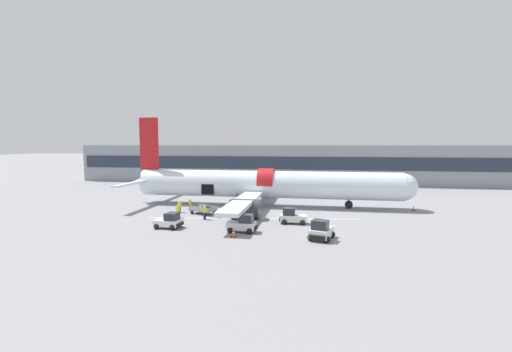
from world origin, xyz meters
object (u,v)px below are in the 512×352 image
baggage_tug_mid (321,231)px  suitcase_on_tarmac_upright (218,215)px  ground_crew_marshal (190,204)px  baggage_tug_spare (292,217)px  airplane (263,185)px  ground_crew_driver (226,210)px  ground_crew_supervisor (178,210)px  ground_crew_loader_b (205,212)px  baggage_tug_lead (243,225)px  ground_crew_helper (229,205)px  baggage_tug_rear (169,221)px  baggage_cart_loading (204,210)px  ground_crew_loader_a (180,206)px

baggage_tug_mid → suitcase_on_tarmac_upright: baggage_tug_mid is taller
ground_crew_marshal → baggage_tug_spare: bearing=-20.5°
airplane → baggage_tug_mid: bearing=-64.2°
baggage_tug_mid → ground_crew_driver: 12.84m
ground_crew_supervisor → ground_crew_loader_b: bearing=-8.1°
airplane → baggage_tug_spare: bearing=-64.8°
baggage_tug_lead → ground_crew_helper: 9.82m
ground_crew_supervisor → ground_crew_helper: (5.03, 3.99, 0.02)m
baggage_tug_mid → baggage_tug_rear: (-14.88, 1.68, -0.09)m
baggage_tug_rear → suitcase_on_tarmac_upright: size_ratio=3.96×
ground_crew_supervisor → suitcase_on_tarmac_upright: bearing=7.7°
ground_crew_marshal → baggage_tug_rear: bearing=-82.6°
baggage_tug_mid → suitcase_on_tarmac_upright: size_ratio=4.54×
baggage_cart_loading → ground_crew_loader_a: ground_crew_loader_a is taller
baggage_cart_loading → ground_crew_marshal: 3.02m
baggage_tug_rear → baggage_cart_loading: 7.28m
baggage_tug_spare → baggage_tug_rear: bearing=-161.7°
ground_crew_supervisor → ground_crew_helper: bearing=38.4°
ground_crew_driver → ground_crew_helper: bearing=97.3°
baggage_tug_lead → baggage_cart_loading: 9.81m
baggage_tug_rear → ground_crew_driver: 7.20m
baggage_tug_lead → ground_crew_supervisor: 10.03m
airplane → ground_crew_marshal: 10.07m
ground_crew_loader_b → baggage_cart_loading: bearing=108.9°
baggage_tug_lead → suitcase_on_tarmac_upright: baggage_tug_lead is taller
baggage_tug_mid → ground_crew_driver: baggage_tug_mid is taller
ground_crew_driver → baggage_tug_rear: bearing=-127.5°
ground_crew_driver → ground_crew_helper: ground_crew_driver is taller
baggage_tug_spare → ground_crew_loader_a: baggage_tug_spare is taller
ground_crew_loader_b → ground_crew_helper: (1.72, 4.46, -0.00)m
baggage_tug_spare → ground_crew_helper: baggage_tug_spare is taller
baggage_tug_rear → ground_crew_supervisor: size_ratio=1.73×
baggage_tug_mid → suitcase_on_tarmac_upright: bearing=148.4°
ground_crew_marshal → ground_crew_loader_a: bearing=-120.2°
ground_crew_loader_b → suitcase_on_tarmac_upright: ground_crew_loader_b is taller
baggage_tug_rear → baggage_cart_loading: size_ratio=0.68×
baggage_tug_mid → ground_crew_marshal: 19.21m
baggage_cart_loading → ground_crew_loader_b: (0.98, -2.86, 0.36)m
ground_crew_loader_a → ground_crew_driver: ground_crew_driver is taller
baggage_tug_mid → ground_crew_driver: (-10.50, 7.39, 0.09)m
baggage_tug_mid → ground_crew_loader_b: (-12.61, 5.98, 0.08)m
ground_crew_supervisor → ground_crew_marshal: (-0.11, 4.12, 0.01)m
airplane → ground_crew_loader_a: airplane is taller
ground_crew_driver → baggage_cart_loading: bearing=154.8°
ground_crew_loader_a → ground_crew_marshal: (0.80, 1.38, 0.01)m
baggage_tug_mid → ground_crew_loader_b: bearing=154.6°
ground_crew_helper → suitcase_on_tarmac_upright: ground_crew_helper is taller
baggage_tug_lead → baggage_cart_loading: baggage_tug_lead is taller
baggage_tug_rear → ground_crew_supervisor: ground_crew_supervisor is taller
baggage_tug_spare → ground_crew_loader_b: (-9.74, 0.32, 0.15)m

